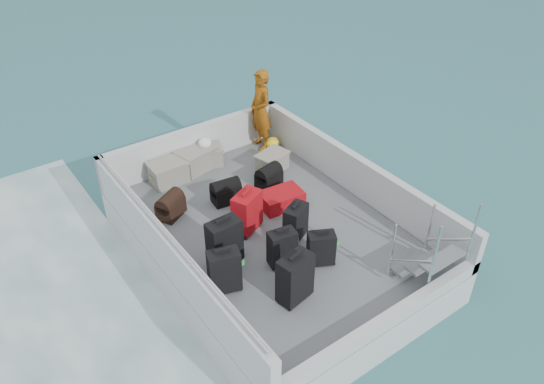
{
  "coord_description": "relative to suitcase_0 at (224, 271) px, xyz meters",
  "views": [
    {
      "loc": [
        -3.73,
        -5.22,
        5.87
      ],
      "look_at": [
        0.26,
        0.34,
        1.0
      ],
      "focal_mm": 35.0,
      "sensor_mm": 36.0,
      "label": 1
    }
  ],
  "objects": [
    {
      "name": "suitcase_3",
      "position": [
        0.66,
        -0.67,
        0.03
      ],
      "size": [
        0.51,
        0.35,
        0.71
      ],
      "primitive_type": "cube",
      "rotation": [
        0.0,
        0.0,
        0.18
      ],
      "color": "black",
      "rests_on": "deck"
    },
    {
      "name": "suitcase_1",
      "position": [
        0.3,
        0.48,
        0.02
      ],
      "size": [
        0.48,
        0.28,
        0.71
      ],
      "primitive_type": "cube",
      "rotation": [
        0.0,
        0.0,
        0.02
      ],
      "color": "black",
      "rests_on": "deck"
    },
    {
      "name": "suitcase_7",
      "position": [
        1.44,
        0.31,
        -0.04
      ],
      "size": [
        0.46,
        0.38,
        0.57
      ],
      "primitive_type": "cube",
      "rotation": [
        0.0,
        0.0,
        0.42
      ],
      "color": "black",
      "rests_on": "deck"
    },
    {
      "name": "ground",
      "position": [
        1.27,
        0.71,
        -0.95
      ],
      "size": [
        160.0,
        160.0,
        0.0
      ],
      "primitive_type": "plane",
      "color": "#1C5262",
      "rests_on": "ground"
    },
    {
      "name": "crate_3",
      "position": [
        2.25,
        2.05,
        -0.17
      ],
      "size": [
        0.6,
        0.48,
        0.32
      ],
      "primitive_type": "cube",
      "rotation": [
        0.0,
        0.0,
        0.25
      ],
      "color": "gray",
      "rests_on": "deck"
    },
    {
      "name": "suitcase_6",
      "position": [
        1.38,
        -0.35,
        -0.06
      ],
      "size": [
        0.44,
        0.37,
        0.53
      ],
      "primitive_type": "cube",
      "rotation": [
        0.0,
        0.0,
        -0.48
      ],
      "color": "black",
      "rests_on": "deck"
    },
    {
      "name": "crate_0",
      "position": [
        0.57,
        2.79,
        -0.14
      ],
      "size": [
        0.62,
        0.43,
        0.37
      ],
      "primitive_type": "cube",
      "rotation": [
        0.0,
        0.0,
        -0.02
      ],
      "color": "gray",
      "rests_on": "deck"
    },
    {
      "name": "crate_2",
      "position": [
        1.38,
        2.91,
        -0.16
      ],
      "size": [
        0.64,
        0.53,
        0.33
      ],
      "primitive_type": "cube",
      "rotation": [
        0.0,
        0.0,
        -0.31
      ],
      "color": "gray",
      "rests_on": "deck"
    },
    {
      "name": "deck_fittings",
      "position": [
        1.61,
        0.38,
        0.04
      ],
      "size": [
        3.6,
        5.0,
        0.9
      ],
      "color": "silver",
      "rests_on": "deck"
    },
    {
      "name": "duffel_0",
      "position": [
        0.15,
        1.9,
        -0.17
      ],
      "size": [
        0.54,
        0.48,
        0.32
      ],
      "primitive_type": null,
      "rotation": [
        0.0,
        0.0,
        0.5
      ],
      "color": "black",
      "rests_on": "deck"
    },
    {
      "name": "passenger",
      "position": [
        2.57,
        2.85,
        0.45
      ],
      "size": [
        0.44,
        0.62,
        1.56
      ],
      "primitive_type": "imported",
      "rotation": [
        0.0,
        0.0,
        -1.7
      ],
      "color": "#C66812",
      "rests_on": "deck"
    },
    {
      "name": "deck",
      "position": [
        1.27,
        0.71,
        -0.34
      ],
      "size": [
        3.3,
        4.7,
        0.02
      ],
      "primitive_type": "cube",
      "color": "slate",
      "rests_on": "ferry_hull"
    },
    {
      "name": "crate_1",
      "position": [
        1.16,
        2.88,
        -0.14
      ],
      "size": [
        0.72,
        0.56,
        0.38
      ],
      "primitive_type": "cube",
      "rotation": [
        0.0,
        0.0,
        0.22
      ],
      "color": "gray",
      "rests_on": "deck"
    },
    {
      "name": "yellow_bag",
      "position": [
        2.72,
        2.69,
        -0.22
      ],
      "size": [
        0.28,
        0.26,
        0.22
      ],
      "primitive_type": "ellipsoid",
      "color": "yellow",
      "rests_on": "deck"
    },
    {
      "name": "duffel_2",
      "position": [
        1.9,
        1.66,
        -0.17
      ],
      "size": [
        0.48,
        0.38,
        0.32
      ],
      "primitive_type": null,
      "rotation": [
        0.0,
        0.0,
        0.22
      ],
      "color": "black",
      "rests_on": "deck"
    },
    {
      "name": "suitcase_5",
      "position": [
        0.96,
        0.9,
        -0.0
      ],
      "size": [
        0.55,
        0.46,
        0.65
      ],
      "primitive_type": "cube",
      "rotation": [
        0.0,
        0.0,
        0.43
      ],
      "color": "#A90D19",
      "rests_on": "deck"
    },
    {
      "name": "suitcase_4",
      "position": [
        0.92,
        -0.04,
        -0.04
      ],
      "size": [
        0.42,
        0.3,
        0.58
      ],
      "primitive_type": "cube",
      "rotation": [
        0.0,
        0.0,
        -0.19
      ],
      "color": "black",
      "rests_on": "deck"
    },
    {
      "name": "suitcase_0",
      "position": [
        0.0,
        0.0,
        0.0
      ],
      "size": [
        0.48,
        0.36,
        0.66
      ],
      "primitive_type": "cube",
      "rotation": [
        0.0,
        0.0,
        -0.31
      ],
      "color": "black",
      "rests_on": "deck"
    },
    {
      "name": "ferry_hull",
      "position": [
        1.27,
        0.71,
        -0.65
      ],
      "size": [
        3.6,
        5.0,
        0.6
      ],
      "primitive_type": "cube",
      "color": "silver",
      "rests_on": "ground"
    },
    {
      "name": "duffel_1",
      "position": [
        1.07,
        1.72,
        -0.17
      ],
      "size": [
        0.5,
        0.36,
        0.32
      ],
      "primitive_type": null,
      "rotation": [
        0.0,
        0.0,
        -0.12
      ],
      "color": "black",
      "rests_on": "deck"
    },
    {
      "name": "white_bag",
      "position": [
        1.38,
        2.91,
        0.1
      ],
      "size": [
        0.24,
        0.24,
        0.18
      ],
      "primitive_type": "ellipsoid",
      "color": "white",
      "rests_on": "crate_2"
    },
    {
      "name": "suitcase_8",
      "position": [
        1.74,
        1.08,
        -0.19
      ],
      "size": [
        0.73,
        0.52,
        0.27
      ],
      "primitive_type": "cube",
      "rotation": [
        0.0,
        0.0,
        1.46
      ],
      "color": "#A90D19",
      "rests_on": "deck"
    }
  ]
}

